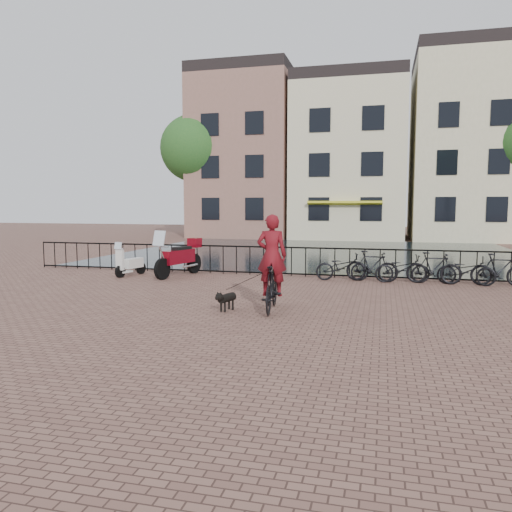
% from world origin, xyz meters
% --- Properties ---
extents(ground, '(100.00, 100.00, 0.00)m').
position_xyz_m(ground, '(0.00, 0.00, 0.00)').
color(ground, brown).
rests_on(ground, ground).
extents(canal_water, '(20.00, 20.00, 0.00)m').
position_xyz_m(canal_water, '(0.00, 17.30, 0.00)').
color(canal_water, black).
rests_on(canal_water, ground).
extents(railing, '(20.00, 0.05, 1.02)m').
position_xyz_m(railing, '(0.00, 8.00, 0.50)').
color(railing, black).
rests_on(railing, ground).
extents(canal_house_left, '(7.50, 9.00, 12.80)m').
position_xyz_m(canal_house_left, '(-7.50, 30.00, 6.40)').
color(canal_house_left, '#88604F').
rests_on(canal_house_left, ground).
extents(canal_house_mid, '(8.00, 9.50, 11.80)m').
position_xyz_m(canal_house_mid, '(0.50, 30.00, 5.90)').
color(canal_house_mid, beige).
rests_on(canal_house_mid, ground).
extents(canal_house_right, '(7.00, 9.00, 13.30)m').
position_xyz_m(canal_house_right, '(8.50, 30.00, 6.65)').
color(canal_house_right, beige).
rests_on(canal_house_right, ground).
extents(tree_far_left, '(5.04, 5.04, 9.27)m').
position_xyz_m(tree_far_left, '(-11.00, 27.00, 6.73)').
color(tree_far_left, black).
rests_on(tree_far_left, ground).
extents(cyclist, '(0.88, 1.98, 2.64)m').
position_xyz_m(cyclist, '(0.59, 2.17, 1.00)').
color(cyclist, black).
rests_on(cyclist, ground).
extents(dog, '(0.44, 0.76, 0.49)m').
position_xyz_m(dog, '(-0.44, 1.95, 0.24)').
color(dog, black).
rests_on(dog, ground).
extents(motorcycle, '(1.12, 2.40, 1.67)m').
position_xyz_m(motorcycle, '(-3.78, 6.97, 0.83)').
color(motorcycle, maroon).
rests_on(motorcycle, ground).
extents(scooter, '(0.69, 1.40, 1.25)m').
position_xyz_m(scooter, '(-5.47, 6.67, 0.62)').
color(scooter, white).
rests_on(scooter, ground).
extents(parked_bike_0, '(1.79, 0.87, 0.90)m').
position_xyz_m(parked_bike_0, '(1.80, 7.40, 0.45)').
color(parked_bike_0, black).
rests_on(parked_bike_0, ground).
extents(parked_bike_1, '(1.71, 0.66, 1.00)m').
position_xyz_m(parked_bike_1, '(2.75, 7.40, 0.50)').
color(parked_bike_1, black).
rests_on(parked_bike_1, ground).
extents(parked_bike_2, '(1.79, 0.86, 0.90)m').
position_xyz_m(parked_bike_2, '(3.70, 7.40, 0.45)').
color(parked_bike_2, black).
rests_on(parked_bike_2, ground).
extents(parked_bike_3, '(1.69, 0.57, 1.00)m').
position_xyz_m(parked_bike_3, '(4.65, 7.40, 0.50)').
color(parked_bike_3, black).
rests_on(parked_bike_3, ground).
extents(parked_bike_4, '(1.79, 0.87, 0.90)m').
position_xyz_m(parked_bike_4, '(5.60, 7.40, 0.45)').
color(parked_bike_4, black).
rests_on(parked_bike_4, ground).
extents(parked_bike_5, '(1.68, 0.54, 1.00)m').
position_xyz_m(parked_bike_5, '(6.55, 7.40, 0.50)').
color(parked_bike_5, black).
rests_on(parked_bike_5, ground).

